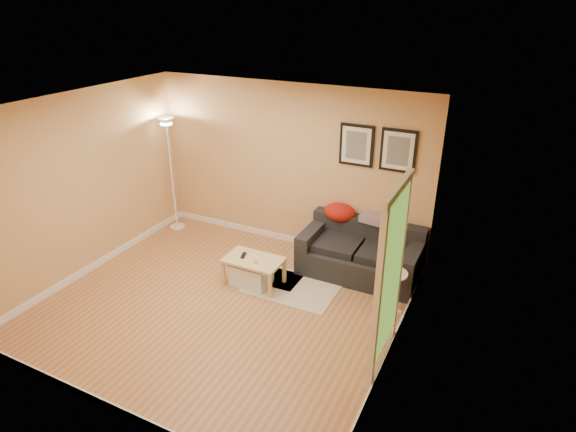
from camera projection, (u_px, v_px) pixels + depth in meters
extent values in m
plane|color=#BB7850|center=(223.00, 304.00, 6.33)|extent=(4.50, 4.50, 0.00)
plane|color=white|center=(209.00, 108.00, 5.24)|extent=(4.50, 4.50, 0.00)
plane|color=tan|center=(289.00, 167.00, 7.41)|extent=(4.50, 0.00, 4.50)
plane|color=tan|center=(87.00, 301.00, 4.16)|extent=(4.50, 0.00, 4.50)
plane|color=tan|center=(83.00, 186.00, 6.69)|extent=(0.00, 4.00, 4.00)
plane|color=tan|center=(400.00, 256.00, 4.88)|extent=(0.00, 4.00, 4.00)
cube|color=white|center=(289.00, 239.00, 7.93)|extent=(4.50, 0.02, 0.10)
cube|color=white|center=(111.00, 406.00, 4.69)|extent=(4.50, 0.02, 0.10)
cube|color=white|center=(98.00, 263.00, 7.21)|extent=(0.02, 4.00, 0.10)
cube|color=white|center=(388.00, 351.00, 5.41)|extent=(0.02, 4.00, 0.10)
cube|color=beige|center=(292.00, 287.00, 6.68)|extent=(1.25, 0.85, 0.01)
cube|color=#668C4C|center=(276.00, 278.00, 6.91)|extent=(0.70, 0.50, 0.01)
cube|color=black|center=(243.00, 255.00, 6.68)|extent=(0.09, 0.17, 0.02)
cylinder|color=yellow|center=(255.00, 261.00, 6.52)|extent=(0.07, 0.07, 0.03)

